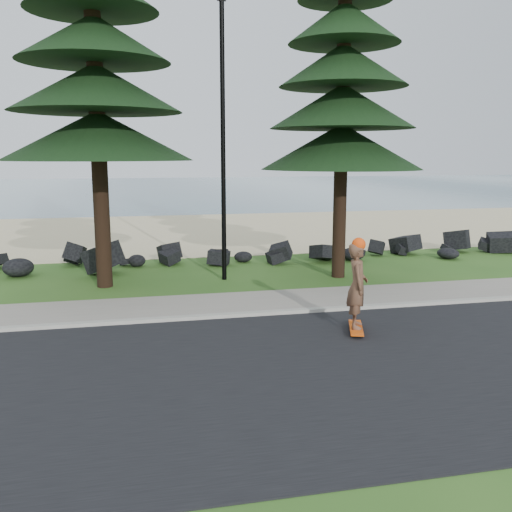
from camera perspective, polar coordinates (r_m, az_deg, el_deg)
The scene contains 10 objects.
ground at distance 14.27m, azimuth -1.07°, elevation -5.05°, with size 160.00×160.00×0.00m, color #2C591B.
road at distance 10.12m, azimuth 4.11°, elevation -11.52°, with size 160.00×7.00×0.02m, color black.
kerb at distance 13.41m, azimuth -0.31°, elevation -5.83°, with size 160.00×0.20×0.10m, color #AAA799.
sidewalk at distance 14.45m, azimuth -1.23°, elevation -4.70°, with size 160.00×2.00×0.08m, color gray.
beach_sand at distance 28.38m, azimuth -6.91°, elevation 2.50°, with size 160.00×15.00×0.01m, color beige.
ocean at distance 64.67m, azimuth -10.16°, elevation 6.67°, with size 160.00×58.00×0.01m, color #3B6170.
seawall_boulders at distance 19.65m, azimuth -4.32°, elevation -0.86°, with size 60.00×2.40×1.10m, color black, non-canonical shape.
pine_right at distance 17.97m, azimuth 8.90°, elevation 23.81°, with size 4.80×4.80×12.72m.
lamp_post at distance 16.93m, azimuth -3.32°, elevation 11.46°, with size 0.25×0.14×8.14m.
skateboarder at distance 12.15m, azimuth 10.10°, elevation -2.96°, with size 0.63×1.11×2.02m.
Camera 1 is at (-2.73, -13.50, 3.74)m, focal length 40.00 mm.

